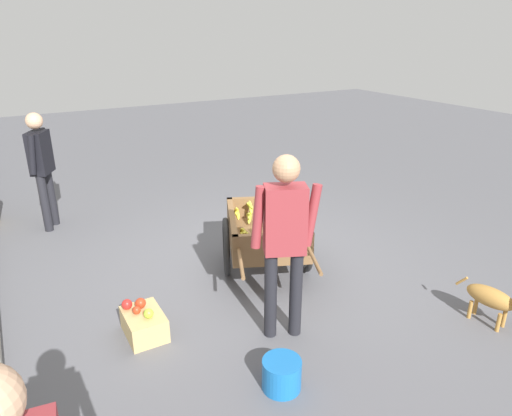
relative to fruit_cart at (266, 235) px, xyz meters
name	(u,v)px	position (x,y,z in m)	size (l,w,h in m)	color
ground_plane	(249,269)	(0.11, 0.15, -0.44)	(24.00, 24.00, 0.00)	#56565B
fruit_cart	(266,235)	(0.00, 0.00, 0.00)	(1.82, 1.35, 0.72)	brown
vendor_person	(285,233)	(-1.06, 0.46, 0.55)	(0.32, 0.55, 1.64)	black
dog	(495,299)	(-1.88, -1.28, -0.17)	(0.67, 0.25, 0.40)	#AD7A38
plastic_bucket	(282,374)	(-1.61, 0.82, -0.32)	(0.30, 0.30, 0.24)	#1966B2
apple_crate	(144,323)	(-0.47, 1.53, -0.32)	(0.44, 0.32, 0.32)	tan
bystander_person	(41,161)	(2.48, 1.93, 0.49)	(0.47, 0.34, 1.56)	black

